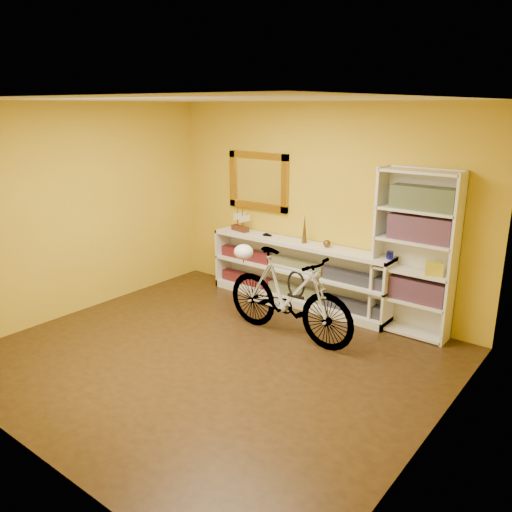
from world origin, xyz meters
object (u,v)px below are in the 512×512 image
Objects in this scene: console_unit at (297,273)px; bicycle at (288,295)px; bookcase at (414,254)px; helmet at (244,252)px.

bicycle reaches higher than console_unit.
helmet is at bearing -151.13° from bookcase.
console_unit is 1.51× the size of bicycle.
bookcase is 1.48m from bicycle.
bookcase is 1.10× the size of bicycle.
bookcase is 8.13× the size of helmet.
bookcase reaches higher than console_unit.
console_unit is 1.06m from bicycle.
bicycle is at bearing -137.49° from bookcase.
bicycle is (0.49, -0.93, 0.08)m from console_unit.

